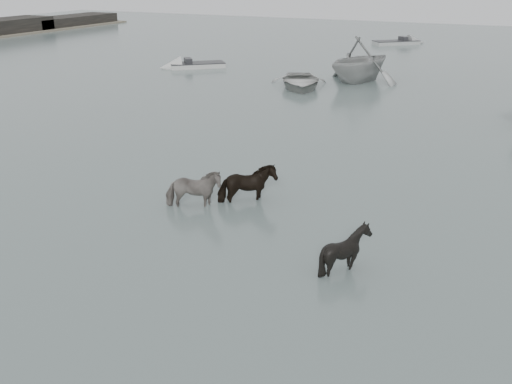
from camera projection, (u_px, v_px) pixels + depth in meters
ground at (303, 233)px, 16.50m from camera, size 140.00×140.00×0.00m
pony_pinto at (193, 185)px, 17.95m from camera, size 1.99×1.56×1.53m
pony_dark at (248, 179)px, 18.34m from camera, size 1.88×1.99×1.59m
pony_black at (346, 244)px, 14.23m from camera, size 1.55×1.45×1.43m
rowboat_lead at (300, 79)px, 36.20m from camera, size 5.38×6.11×1.05m
rowboat_trail at (361, 58)px, 37.75m from camera, size 6.84×7.32×3.11m
skiff_outer at (197, 63)px, 43.52m from camera, size 5.37×4.98×0.75m
skiff_far at (396, 41)px, 56.65m from camera, size 5.77×5.39×0.75m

